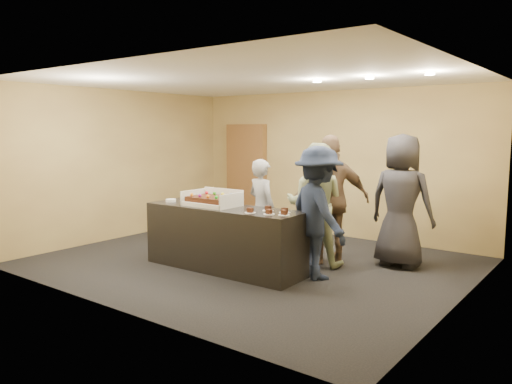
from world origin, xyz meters
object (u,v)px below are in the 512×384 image
person_sage_man (315,205)px  person_navy_man (318,213)px  sheet_cake (212,199)px  person_dark_suit (401,201)px  plate_stack (171,200)px  person_server_grey (262,209)px  person_brown_extra (331,200)px  cake_box (213,202)px  serving_counter (224,238)px  storage_cabinet (246,174)px

person_sage_man → person_navy_man: person_sage_man is taller
sheet_cake → person_dark_suit: bearing=38.0°
plate_stack → person_server_grey: 1.40m
person_sage_man → person_brown_extra: size_ratio=0.94×
plate_stack → person_navy_man: bearing=13.2°
cake_box → person_brown_extra: person_brown_extra is taller
serving_counter → storage_cabinet: storage_cabinet is taller
sheet_cake → person_sage_man: (1.13, 0.98, -0.10)m
person_navy_man → serving_counter: bearing=49.6°
sheet_cake → person_dark_suit: size_ratio=0.34×
serving_counter → person_server_grey: bearing=88.0°
plate_stack → person_dark_suit: person_dark_suit is taller
person_server_grey → person_sage_man: 0.91m
serving_counter → person_server_grey: size_ratio=1.56×
plate_stack → person_brown_extra: (2.03, 1.30, 0.04)m
plate_stack → person_navy_man: size_ratio=0.09×
plate_stack → person_dark_suit: bearing=31.1°
plate_stack → person_server_grey: bearing=44.2°
person_sage_man → person_brown_extra: 0.28m
person_dark_suit → person_sage_man: bearing=36.3°
person_navy_man → person_brown_extra: person_brown_extra is taller
cake_box → person_server_grey: person_server_grey is taller
person_brown_extra → person_navy_man: bearing=67.8°
person_server_grey → person_navy_man: person_navy_man is taller
serving_counter → person_dark_suit: size_ratio=1.25×
plate_stack → person_brown_extra: bearing=32.7°
cake_box → person_navy_man: bearing=15.9°
storage_cabinet → plate_stack: 3.19m
storage_cabinet → cake_box: size_ratio=2.76×
cake_box → plate_stack: cake_box is taller
sheet_cake → plate_stack: bearing=-174.2°
serving_counter → storage_cabinet: 3.58m
cake_box → person_dark_suit: person_dark_suit is taller
storage_cabinet → plate_stack: bearing=-72.8°
person_navy_man → storage_cabinet: bearing=-8.2°
serving_counter → person_brown_extra: bearing=48.5°
serving_counter → sheet_cake: (-0.22, 0.00, 0.55)m
serving_counter → storage_cabinet: bearing=121.9°
storage_cabinet → serving_counter: bearing=-57.0°
person_brown_extra → person_dark_suit: person_dark_suit is taller
storage_cabinet → person_server_grey: bearing=-46.9°
person_navy_man → person_sage_man: bearing=-26.3°
serving_counter → person_sage_man: (0.91, 0.98, 0.45)m
serving_counter → person_server_grey: person_server_grey is taller
person_sage_man → serving_counter: bearing=28.0°
person_server_grey → plate_stack: bearing=60.0°
person_brown_extra → person_server_grey: bearing=-20.5°
sheet_cake → person_navy_man: person_navy_man is taller
person_server_grey → person_navy_man: size_ratio=0.87×
cake_box → person_dark_suit: (2.15, 1.65, 0.01)m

